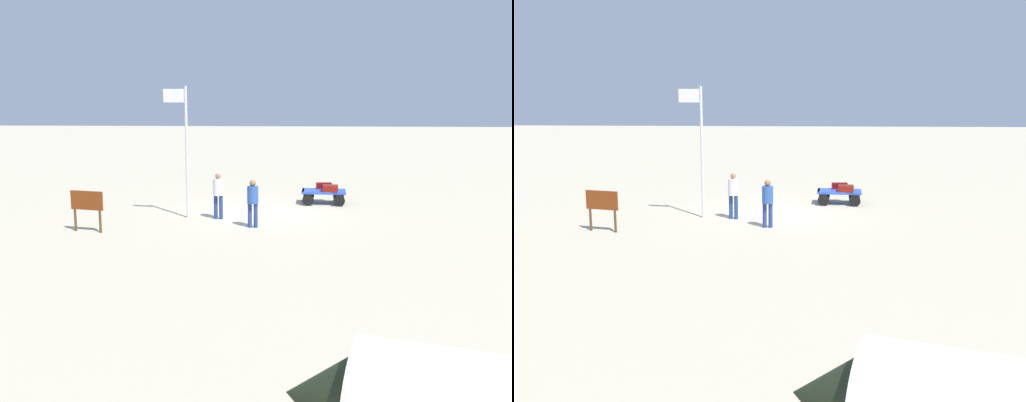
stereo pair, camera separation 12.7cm
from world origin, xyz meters
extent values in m
plane|color=#B7AC91|center=(0.00, 0.00, 0.00)|extent=(120.00, 120.00, 0.00)
cube|color=blue|center=(-2.50, -1.99, 0.51)|extent=(1.85, 1.13, 0.10)
cube|color=blue|center=(-1.66, -2.04, 0.51)|extent=(0.14, 0.97, 0.10)
cylinder|color=black|center=(-1.84, -1.50, 0.23)|extent=(0.47, 0.15, 0.46)
cylinder|color=black|center=(-1.91, -2.55, 0.23)|extent=(0.47, 0.15, 0.46)
cylinder|color=black|center=(-3.09, -1.42, 0.23)|extent=(0.47, 0.15, 0.46)
cylinder|color=black|center=(-3.16, -2.47, 0.23)|extent=(0.47, 0.15, 0.46)
cube|color=maroon|center=(-2.75, -1.62, 0.68)|extent=(0.63, 0.41, 0.25)
cube|color=#45351D|center=(-2.76, -1.88, 0.68)|extent=(0.62, 0.35, 0.24)
cube|color=maroon|center=(-2.53, -2.42, 0.68)|extent=(0.66, 0.33, 0.25)
cylinder|color=navy|center=(0.05, 2.50, 0.42)|extent=(0.14, 0.14, 0.83)
cylinder|color=navy|center=(0.25, 2.49, 0.42)|extent=(0.14, 0.14, 0.83)
cylinder|color=#2C52A2|center=(0.15, 2.49, 1.12)|extent=(0.39, 0.39, 0.58)
sphere|color=olive|center=(0.15, 2.49, 1.52)|extent=(0.21, 0.21, 0.21)
cylinder|color=navy|center=(1.38, 1.23, 0.43)|extent=(0.14, 0.14, 0.87)
cylinder|color=navy|center=(1.57, 1.18, 0.43)|extent=(0.14, 0.14, 0.87)
cylinder|color=white|center=(1.47, 1.20, 1.17)|extent=(0.46, 0.46, 0.60)
sphere|color=#946E4F|center=(1.47, 1.20, 1.57)|extent=(0.20, 0.20, 0.20)
cone|color=black|center=(-1.44, 15.75, 1.19)|extent=(1.27, 1.56, 1.35)
cylinder|color=silver|center=(2.62, 1.01, 2.37)|extent=(0.10, 0.10, 4.73)
cube|color=white|center=(3.05, 1.01, 4.39)|extent=(0.76, 0.15, 0.47)
cylinder|color=#4C3319|center=(5.06, 3.52, 0.37)|extent=(0.08, 0.08, 0.74)
cylinder|color=#4C3319|center=(5.96, 3.31, 0.37)|extent=(0.08, 0.08, 0.74)
cube|color=maroon|center=(5.51, 3.41, 1.05)|extent=(1.14, 0.32, 0.62)
camera|label=1|loc=(-1.01, 21.56, 4.45)|focal=40.59mm
camera|label=2|loc=(-1.13, 21.55, 4.45)|focal=40.59mm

